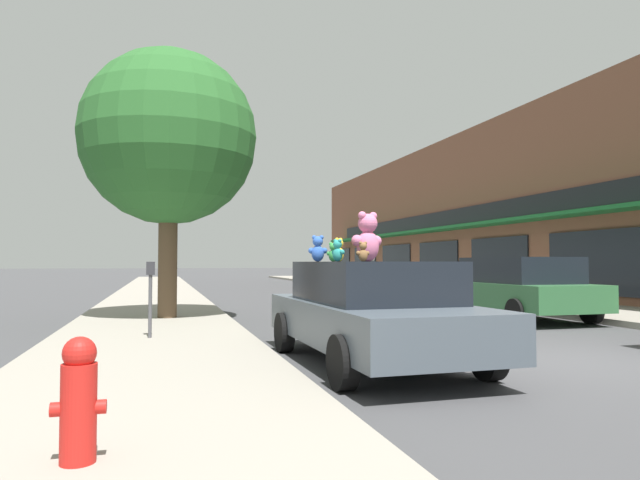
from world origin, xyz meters
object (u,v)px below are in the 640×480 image
at_px(fire_hydrant, 79,399).
at_px(teddy_bear_brown, 363,252).
at_px(teddy_bear_green, 333,252).
at_px(teddy_bear_teal, 338,251).
at_px(parked_car_far_center, 519,286).
at_px(teddy_bear_yellow, 339,250).
at_px(parking_meter, 150,289).
at_px(teddy_bear_blue, 318,249).
at_px(teddy_bear_giant, 368,238).
at_px(street_tree, 169,138).
at_px(plush_art_car, 372,310).
at_px(teddy_bear_cream, 372,255).

bearing_deg(fire_hydrant, teddy_bear_brown, 45.11).
bearing_deg(teddy_bear_green, teddy_bear_teal, 112.54).
distance_m(teddy_bear_teal, parked_car_far_center, 8.20).
bearing_deg(teddy_bear_yellow, parking_meter, -80.38).
xyz_separation_m(teddy_bear_green, parked_car_far_center, (6.13, 4.50, -0.73)).
bearing_deg(teddy_bear_yellow, teddy_bear_blue, -70.79).
bearing_deg(fire_hydrant, teddy_bear_yellow, 52.69).
distance_m(teddy_bear_giant, street_tree, 6.86).
bearing_deg(street_tree, teddy_bear_yellow, -68.29).
bearing_deg(teddy_bear_blue, plush_art_car, 159.76).
bearing_deg(teddy_bear_yellow, teddy_bear_teal, 31.48).
height_order(teddy_bear_teal, fire_hydrant, teddy_bear_teal).
height_order(plush_art_car, teddy_bear_brown, teddy_bear_brown).
bearing_deg(teddy_bear_yellow, teddy_bear_cream, -178.36).
bearing_deg(teddy_bear_cream, teddy_bear_green, -5.03).
xyz_separation_m(teddy_bear_yellow, parked_car_far_center, (6.01, 4.37, -0.76)).
xyz_separation_m(teddy_bear_giant, fire_hydrant, (-3.38, -3.85, -1.22)).
bearing_deg(teddy_bear_teal, parked_car_far_center, -78.82).
height_order(teddy_bear_green, parked_car_far_center, teddy_bear_green).
bearing_deg(parked_car_far_center, teddy_bear_teal, -140.38).
bearing_deg(plush_art_car, teddy_bear_green, 153.37).
height_order(teddy_bear_teal, teddy_bear_brown, teddy_bear_teal).
bearing_deg(teddy_bear_teal, teddy_bear_giant, -69.27).
distance_m(teddy_bear_green, teddy_bear_brown, 0.74).
xyz_separation_m(teddy_bear_brown, fire_hydrant, (-3.00, -3.01, -1.00)).
height_order(teddy_bear_giant, teddy_bear_green, teddy_bear_giant).
relative_size(teddy_bear_brown, parked_car_far_center, 0.06).
height_order(plush_art_car, teddy_bear_teal, teddy_bear_teal).
bearing_deg(fire_hydrant, plush_art_car, 46.61).
height_order(plush_art_car, street_tree, street_tree).
height_order(teddy_bear_green, teddy_bear_blue, teddy_bear_blue).
height_order(teddy_bear_green, street_tree, street_tree).
bearing_deg(street_tree, parking_meter, -95.10).
xyz_separation_m(teddy_bear_giant, teddy_bear_green, (-0.55, -0.11, -0.22)).
xyz_separation_m(plush_art_car, teddy_bear_teal, (-0.65, -0.48, 0.81)).
relative_size(teddy_bear_cream, street_tree, 0.04).
distance_m(teddy_bear_giant, parking_meter, 3.86).
height_order(teddy_bear_yellow, parked_car_far_center, teddy_bear_yellow).
distance_m(teddy_bear_yellow, fire_hydrant, 4.96).
relative_size(teddy_bear_green, teddy_bear_blue, 0.72).
bearing_deg(teddy_bear_giant, teddy_bear_green, -8.03).
distance_m(teddy_bear_green, street_tree, 6.84).
relative_size(parked_car_far_center, fire_hydrant, 5.27).
xyz_separation_m(teddy_bear_blue, fire_hydrant, (-2.67, -4.02, -1.06)).
distance_m(teddy_bear_blue, teddy_bear_brown, 1.06).
bearing_deg(teddy_bear_teal, teddy_bear_brown, -119.69).
bearing_deg(street_tree, teddy_bear_teal, -73.01).
xyz_separation_m(teddy_bear_giant, teddy_bear_blue, (-0.70, 0.17, -0.16)).
bearing_deg(plush_art_car, street_tree, 112.38).
bearing_deg(street_tree, parked_car_far_center, -9.48).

